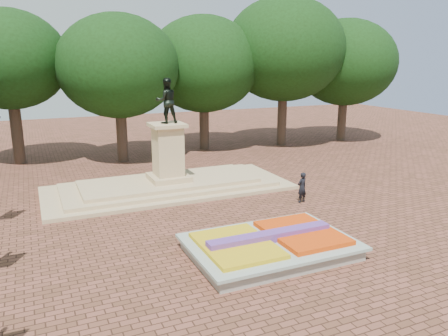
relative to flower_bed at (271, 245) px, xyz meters
name	(u,v)px	position (x,y,z in m)	size (l,w,h in m)	color
ground	(225,239)	(-1.03, 2.00, -0.38)	(90.00, 90.00, 0.00)	brown
flower_bed	(271,245)	(0.00, 0.00, 0.00)	(6.30, 4.30, 0.91)	gray
monument	(169,175)	(-1.03, 10.00, 0.50)	(14.00, 6.00, 6.40)	tan
tree_row_back	(157,69)	(1.31, 20.00, 6.29)	(44.80, 8.80, 10.43)	#3A291F
pedestrian	(302,187)	(4.71, 4.88, 0.44)	(0.60, 0.39, 1.63)	black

